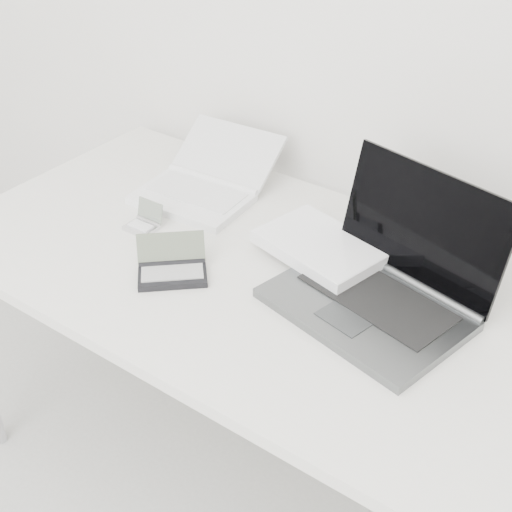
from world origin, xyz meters
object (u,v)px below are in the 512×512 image
Objects in this scene: netbook_open_white at (203,185)px; palmtop_charcoal at (172,269)px; desk at (277,291)px; laptop_large at (362,272)px.

netbook_open_white reaches higher than palmtop_charcoal.
desk is 0.24m from palmtop_charcoal.
netbook_open_white is 0.37m from palmtop_charcoal.
palmtop_charcoal is at bearing -143.31° from desk.
laptop_large is at bearing 20.17° from desk.
netbook_open_white is 1.95× the size of palmtop_charcoal.
palmtop_charcoal is (0.18, -0.32, -0.01)m from netbook_open_white.
netbook_open_white is (-0.36, 0.18, 0.07)m from desk.
desk is 4.36× the size of netbook_open_white.
desk is at bearing -5.83° from palmtop_charcoal.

